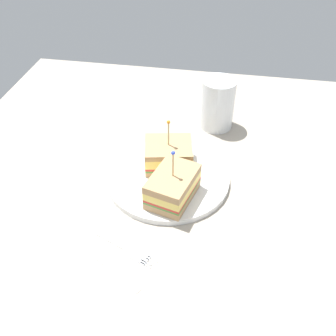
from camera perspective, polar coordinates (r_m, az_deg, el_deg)
ground_plane at (r=79.61cm, az=-0.00°, el=-2.31°), size 97.70×97.70×2.00cm
plate at (r=78.53cm, az=-0.00°, el=-1.45°), size 24.38×24.38×1.20cm
sandwich_half_front at (r=79.17cm, az=0.07°, el=1.94°), size 10.69×9.58×10.75cm
sandwich_half_back at (r=71.83cm, az=0.69°, el=-2.68°), size 9.53×11.88×10.82cm
drink_glass at (r=92.17cm, az=7.17°, el=9.02°), size 7.72×7.72×11.78cm
fork at (r=66.80cm, az=-5.26°, el=-12.01°), size 11.61×5.74×0.35cm
knife at (r=65.07cm, az=-8.01°, el=-14.35°), size 12.22×7.43×0.35cm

